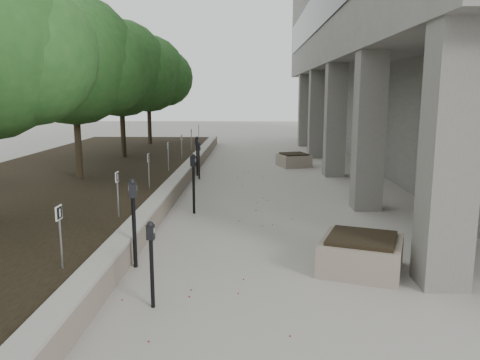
# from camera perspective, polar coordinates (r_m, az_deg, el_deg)

# --- Properties ---
(ground) EXTENTS (90.00, 90.00, 0.00)m
(ground) POSITION_cam_1_polar(r_m,az_deg,el_deg) (6.80, -2.61, -15.41)
(ground) COLOR #A09A93
(ground) RESTS_ON ground
(retaining_wall) EXTENTS (0.39, 26.00, 0.50)m
(retaining_wall) POSITION_cam_1_polar(r_m,az_deg,el_deg) (15.52, -6.96, 0.25)
(retaining_wall) COLOR gray
(retaining_wall) RESTS_ON ground
(planting_bed) EXTENTS (7.00, 26.00, 0.40)m
(planting_bed) POSITION_cam_1_polar(r_m,az_deg,el_deg) (16.48, -19.70, 0.13)
(planting_bed) COLOR black
(planting_bed) RESTS_ON ground
(crabapple_tree_3) EXTENTS (4.60, 4.00, 5.44)m
(crabapple_tree_3) POSITION_cam_1_polar(r_m,az_deg,el_deg) (15.06, -19.24, 10.43)
(crabapple_tree_3) COLOR #235520
(crabapple_tree_3) RESTS_ON planting_bed
(crabapple_tree_4) EXTENTS (4.60, 4.00, 5.44)m
(crabapple_tree_4) POSITION_cam_1_polar(r_m,az_deg,el_deg) (19.82, -14.10, 10.54)
(crabapple_tree_4) COLOR #235520
(crabapple_tree_4) RESTS_ON planting_bed
(crabapple_tree_5) EXTENTS (4.60, 4.00, 5.44)m
(crabapple_tree_5) POSITION_cam_1_polar(r_m,az_deg,el_deg) (24.68, -10.96, 10.57)
(crabapple_tree_5) COLOR #235520
(crabapple_tree_5) RESTS_ON planting_bed
(parking_sign_2) EXTENTS (0.04, 0.22, 0.96)m
(parking_sign_2) POSITION_cam_1_polar(r_m,az_deg,el_deg) (7.48, -20.77, -6.47)
(parking_sign_2) COLOR black
(parking_sign_2) RESTS_ON planting_bed
(parking_sign_3) EXTENTS (0.04, 0.22, 0.96)m
(parking_sign_3) POSITION_cam_1_polar(r_m,az_deg,el_deg) (10.23, -14.47, -1.69)
(parking_sign_3) COLOR black
(parking_sign_3) RESTS_ON planting_bed
(parking_sign_4) EXTENTS (0.04, 0.22, 0.96)m
(parking_sign_4) POSITION_cam_1_polar(r_m,az_deg,el_deg) (13.09, -10.89, 1.05)
(parking_sign_4) COLOR black
(parking_sign_4) RESTS_ON planting_bed
(parking_sign_5) EXTENTS (0.04, 0.22, 0.96)m
(parking_sign_5) POSITION_cam_1_polar(r_m,az_deg,el_deg) (16.00, -8.61, 2.79)
(parking_sign_5) COLOR black
(parking_sign_5) RESTS_ON planting_bed
(parking_sign_6) EXTENTS (0.04, 0.22, 0.96)m
(parking_sign_6) POSITION_cam_1_polar(r_m,az_deg,el_deg) (18.94, -7.03, 4.00)
(parking_sign_6) COLOR black
(parking_sign_6) RESTS_ON planting_bed
(parking_sign_7) EXTENTS (0.04, 0.22, 0.96)m
(parking_sign_7) POSITION_cam_1_polar(r_m,az_deg,el_deg) (21.89, -5.87, 4.87)
(parking_sign_7) COLOR black
(parking_sign_7) RESTS_ON planting_bed
(parking_sign_8) EXTENTS (0.04, 0.22, 0.96)m
(parking_sign_8) POSITION_cam_1_polar(r_m,az_deg,el_deg) (24.86, -4.98, 5.54)
(parking_sign_8) COLOR black
(parking_sign_8) RESTS_ON planting_bed
(parking_meter_1) EXTENTS (0.18, 0.16, 1.55)m
(parking_meter_1) POSITION_cam_1_polar(r_m,az_deg,el_deg) (8.29, -12.62, -5.13)
(parking_meter_1) COLOR black
(parking_meter_1) RESTS_ON ground
(parking_meter_2) EXTENTS (0.13, 0.10, 1.25)m
(parking_meter_2) POSITION_cam_1_polar(r_m,az_deg,el_deg) (6.76, -10.57, -9.99)
(parking_meter_2) COLOR black
(parking_meter_2) RESTS_ON ground
(parking_meter_3) EXTENTS (0.17, 0.15, 1.50)m
(parking_meter_3) POSITION_cam_1_polar(r_m,az_deg,el_deg) (11.80, -5.60, -0.46)
(parking_meter_3) COLOR black
(parking_meter_3) RESTS_ON ground
(parking_meter_4) EXTENTS (0.14, 0.12, 1.27)m
(parking_meter_4) POSITION_cam_1_polar(r_m,az_deg,el_deg) (16.63, -4.95, 2.31)
(parking_meter_4) COLOR black
(parking_meter_4) RESTS_ON ground
(parking_meter_5) EXTENTS (0.16, 0.14, 1.43)m
(parking_meter_5) POSITION_cam_1_polar(r_m,az_deg,el_deg) (17.24, -5.18, 2.87)
(parking_meter_5) COLOR black
(parking_meter_5) RESTS_ON ground
(planter_front) EXTENTS (1.65, 1.65, 0.60)m
(planter_front) POSITION_cam_1_polar(r_m,az_deg,el_deg) (8.33, 14.36, -8.54)
(planter_front) COLOR gray
(planter_front) RESTS_ON ground
(planter_back) EXTENTS (1.46, 1.46, 0.54)m
(planter_back) POSITION_cam_1_polar(r_m,az_deg,el_deg) (19.59, 6.47, 2.43)
(planter_back) COLOR gray
(planter_back) RESTS_ON ground
(berry_scatter) EXTENTS (3.30, 14.10, 0.02)m
(berry_scatter) POSITION_cam_1_polar(r_m,az_deg,el_deg) (11.51, -1.32, -4.46)
(berry_scatter) COLOR maroon
(berry_scatter) RESTS_ON ground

